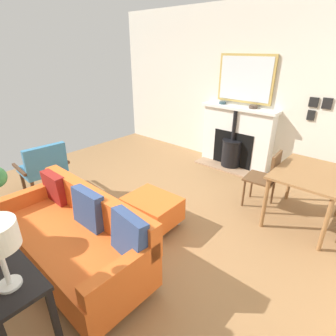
{
  "coord_description": "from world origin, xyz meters",
  "views": [
    {
      "loc": [
        1.8,
        2.5,
        2.13
      ],
      "look_at": [
        -0.59,
        0.41,
        0.68
      ],
      "focal_mm": 28.47,
      "sensor_mm": 36.0,
      "label": 1
    }
  ],
  "objects_px": {
    "mantel_bowl_near": "(223,103)",
    "dining_chair_near_fireplace": "(267,176)",
    "dining_table": "(310,179)",
    "ottoman": "(152,209)",
    "fireplace": "(235,140)",
    "armchair_accent": "(44,166)",
    "mantel_bowl_far": "(253,107)",
    "sofa": "(76,237)"
  },
  "relations": [
    {
      "from": "sofa",
      "to": "ottoman",
      "type": "height_order",
      "value": "sofa"
    },
    {
      "from": "sofa",
      "to": "mantel_bowl_far",
      "type": "bearing_deg",
      "value": 176.93
    },
    {
      "from": "dining_table",
      "to": "ottoman",
      "type": "bearing_deg",
      "value": -46.41
    },
    {
      "from": "mantel_bowl_far",
      "to": "dining_chair_near_fireplace",
      "type": "height_order",
      "value": "mantel_bowl_far"
    },
    {
      "from": "ottoman",
      "to": "armchair_accent",
      "type": "distance_m",
      "value": 1.91
    },
    {
      "from": "sofa",
      "to": "mantel_bowl_near",
      "type": "bearing_deg",
      "value": -173.03
    },
    {
      "from": "mantel_bowl_far",
      "to": "fireplace",
      "type": "bearing_deg",
      "value": -82.23
    },
    {
      "from": "mantel_bowl_far",
      "to": "sofa",
      "type": "distance_m",
      "value": 3.6
    },
    {
      "from": "mantel_bowl_near",
      "to": "dining_chair_near_fireplace",
      "type": "height_order",
      "value": "mantel_bowl_near"
    },
    {
      "from": "dining_table",
      "to": "armchair_accent",
      "type": "bearing_deg",
      "value": -60.33
    },
    {
      "from": "sofa",
      "to": "ottoman",
      "type": "distance_m",
      "value": 1.03
    },
    {
      "from": "mantel_bowl_far",
      "to": "ottoman",
      "type": "bearing_deg",
      "value": -1.95
    },
    {
      "from": "mantel_bowl_near",
      "to": "dining_chair_near_fireplace",
      "type": "bearing_deg",
      "value": 52.15
    },
    {
      "from": "sofa",
      "to": "dining_table",
      "type": "relative_size",
      "value": 1.81
    },
    {
      "from": "dining_chair_near_fireplace",
      "to": "ottoman",
      "type": "bearing_deg",
      "value": -33.33
    },
    {
      "from": "fireplace",
      "to": "mantel_bowl_far",
      "type": "relative_size",
      "value": 9.64
    },
    {
      "from": "armchair_accent",
      "to": "dining_chair_near_fireplace",
      "type": "distance_m",
      "value": 3.3
    },
    {
      "from": "mantel_bowl_far",
      "to": "ottoman",
      "type": "xyz_separation_m",
      "value": [
        2.48,
        -0.08,
        -0.94
      ]
    },
    {
      "from": "dining_table",
      "to": "dining_chair_near_fireplace",
      "type": "bearing_deg",
      "value": -90.76
    },
    {
      "from": "ottoman",
      "to": "fireplace",
      "type": "bearing_deg",
      "value": -176.07
    },
    {
      "from": "fireplace",
      "to": "sofa",
      "type": "bearing_deg",
      "value": 1.08
    },
    {
      "from": "sofa",
      "to": "ottoman",
      "type": "bearing_deg",
      "value": 174.21
    },
    {
      "from": "mantel_bowl_far",
      "to": "dining_table",
      "type": "distance_m",
      "value": 1.83
    },
    {
      "from": "mantel_bowl_far",
      "to": "armchair_accent",
      "type": "bearing_deg",
      "value": -32.75
    },
    {
      "from": "mantel_bowl_near",
      "to": "armchair_accent",
      "type": "relative_size",
      "value": 0.16
    },
    {
      "from": "sofa",
      "to": "dining_chair_near_fireplace",
      "type": "xyz_separation_m",
      "value": [
        -2.39,
        1.0,
        0.15
      ]
    },
    {
      "from": "fireplace",
      "to": "ottoman",
      "type": "distance_m",
      "value": 2.47
    },
    {
      "from": "armchair_accent",
      "to": "mantel_bowl_far",
      "type": "bearing_deg",
      "value": 147.25
    },
    {
      "from": "ottoman",
      "to": "dining_table",
      "type": "xyz_separation_m",
      "value": [
        -1.36,
        1.43,
        0.39
      ]
    },
    {
      "from": "dining_chair_near_fireplace",
      "to": "armchair_accent",
      "type": "bearing_deg",
      "value": -55.67
    },
    {
      "from": "ottoman",
      "to": "mantel_bowl_near",
      "type": "bearing_deg",
      "value": -167.92
    },
    {
      "from": "fireplace",
      "to": "mantel_bowl_far",
      "type": "bearing_deg",
      "value": 97.77
    },
    {
      "from": "mantel_bowl_near",
      "to": "armchair_accent",
      "type": "height_order",
      "value": "mantel_bowl_near"
    },
    {
      "from": "armchair_accent",
      "to": "dining_chair_near_fireplace",
      "type": "xyz_separation_m",
      "value": [
        -1.86,
        2.73,
        0.03
      ]
    },
    {
      "from": "fireplace",
      "to": "mantel_bowl_near",
      "type": "relative_size",
      "value": 10.82
    },
    {
      "from": "sofa",
      "to": "armchair_accent",
      "type": "xyz_separation_m",
      "value": [
        -0.52,
        -1.73,
        0.12
      ]
    },
    {
      "from": "fireplace",
      "to": "armchair_accent",
      "type": "xyz_separation_m",
      "value": [
        2.94,
        -1.66,
        -0.04
      ]
    },
    {
      "from": "mantel_bowl_near",
      "to": "dining_chair_near_fireplace",
      "type": "distance_m",
      "value": 1.93
    },
    {
      "from": "mantel_bowl_near",
      "to": "sofa",
      "type": "xyz_separation_m",
      "value": [
        3.5,
        0.43,
        -0.82
      ]
    },
    {
      "from": "sofa",
      "to": "dining_chair_near_fireplace",
      "type": "height_order",
      "value": "dining_chair_near_fireplace"
    },
    {
      "from": "mantel_bowl_near",
      "to": "ottoman",
      "type": "distance_m",
      "value": 2.7
    },
    {
      "from": "fireplace",
      "to": "armchair_accent",
      "type": "height_order",
      "value": "fireplace"
    }
  ]
}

